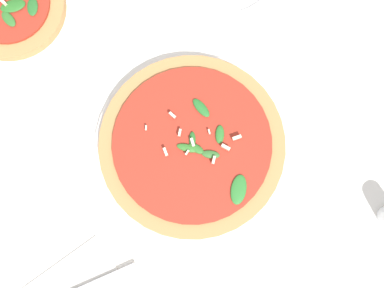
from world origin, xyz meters
name	(u,v)px	position (x,y,z in m)	size (l,w,h in m)	color
ground_plane	(188,174)	(0.00, 0.00, 0.00)	(6.00, 6.00, 0.00)	silver
pizza_arugula_main	(192,146)	(-0.04, -0.02, 0.02)	(0.31, 0.31, 0.05)	white
pizza_personal_side	(12,9)	(-0.02, -0.41, 0.02)	(0.20, 0.20, 0.05)	white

